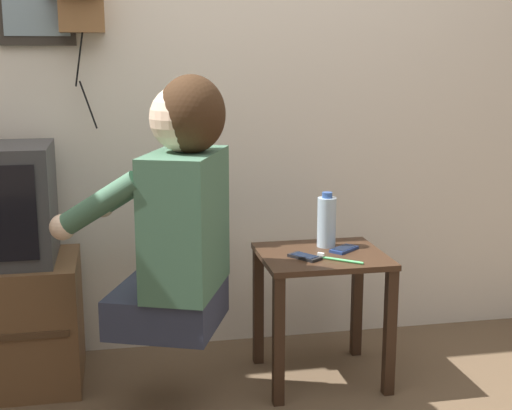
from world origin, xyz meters
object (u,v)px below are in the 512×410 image
person (178,210)px  cell_phone_held (305,257)px  water_bottle (327,221)px  cell_phone_spare (344,249)px  toothbrush (337,259)px

person → cell_phone_held: bearing=-56.5°
person → water_bottle: bearing=-46.1°
cell_phone_held → water_bottle: 0.22m
cell_phone_spare → water_bottle: bearing=174.6°
person → toothbrush: (0.59, 0.05, -0.22)m
water_bottle → toothbrush: water_bottle is taller
cell_phone_held → water_bottle: bearing=14.0°
toothbrush → person: bearing=134.2°
cell_phone_held → cell_phone_spare: same height
person → water_bottle: person is taller
water_bottle → cell_phone_held: bearing=-130.8°
cell_phone_spare → toothbrush: size_ratio=0.91×
water_bottle → toothbrush: 0.23m
cell_phone_held → toothbrush: 0.12m
person → toothbrush: 0.63m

